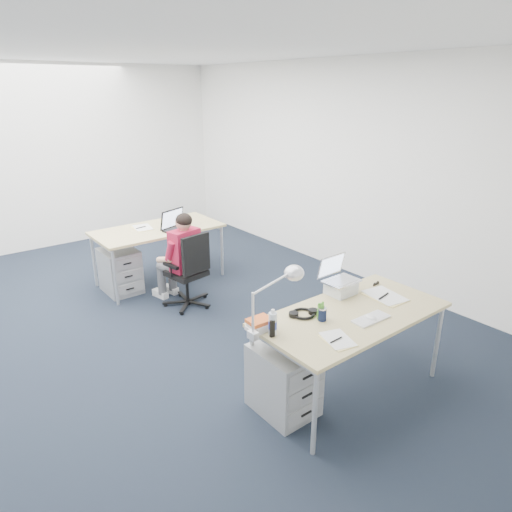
# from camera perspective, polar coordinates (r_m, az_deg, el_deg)

# --- Properties ---
(floor) EXTENTS (7.00, 7.00, 0.00)m
(floor) POSITION_cam_1_polar(r_m,az_deg,el_deg) (5.06, -13.90, -9.02)
(floor) COLOR black
(floor) RESTS_ON ground
(room) EXTENTS (6.02, 7.02, 2.80)m
(room) POSITION_cam_1_polar(r_m,az_deg,el_deg) (4.50, -15.76, 10.41)
(room) COLOR white
(room) RESTS_ON ground
(desk_near) EXTENTS (1.60, 0.80, 0.73)m
(desk_near) POSITION_cam_1_polar(r_m,az_deg,el_deg) (3.79, 11.89, -7.56)
(desk_near) COLOR tan
(desk_near) RESTS_ON ground
(desk_far) EXTENTS (1.60, 0.80, 0.73)m
(desk_far) POSITION_cam_1_polar(r_m,az_deg,el_deg) (6.03, -12.16, 3.02)
(desk_far) COLOR tan
(desk_far) RESTS_ON ground
(office_chair) EXTENTS (0.65, 0.65, 0.91)m
(office_chair) POSITION_cam_1_polar(r_m,az_deg,el_deg) (5.40, -8.42, -3.63)
(office_chair) COLOR black
(office_chair) RESTS_ON ground
(seated_person) EXTENTS (0.42, 0.66, 1.11)m
(seated_person) POSITION_cam_1_polar(r_m,az_deg,el_deg) (5.41, -9.67, -0.30)
(seated_person) COLOR #AC1836
(seated_person) RESTS_ON ground
(drawer_pedestal_near) EXTENTS (0.40, 0.50, 0.55)m
(drawer_pedestal_near) POSITION_cam_1_polar(r_m,az_deg,el_deg) (3.71, 3.47, -15.19)
(drawer_pedestal_near) COLOR #9A9D9F
(drawer_pedestal_near) RESTS_ON ground
(drawer_pedestal_far) EXTENTS (0.40, 0.50, 0.55)m
(drawer_pedestal_far) POSITION_cam_1_polar(r_m,az_deg,el_deg) (5.96, -16.62, -1.77)
(drawer_pedestal_far) COLOR #9A9D9F
(drawer_pedestal_far) RESTS_ON ground
(silver_laptop) EXTENTS (0.31, 0.25, 0.32)m
(silver_laptop) POSITION_cam_1_polar(r_m,az_deg,el_deg) (4.02, 10.67, -2.53)
(silver_laptop) COLOR silver
(silver_laptop) RESTS_ON desk_near
(wireless_keyboard) EXTENTS (0.32, 0.14, 0.02)m
(wireless_keyboard) POSITION_cam_1_polar(r_m,az_deg,el_deg) (3.69, 14.18, -7.60)
(wireless_keyboard) COLOR white
(wireless_keyboard) RESTS_ON desk_near
(computer_mouse) EXTENTS (0.07, 0.10, 0.04)m
(computer_mouse) POSITION_cam_1_polar(r_m,az_deg,el_deg) (3.69, 14.16, -7.47)
(computer_mouse) COLOR white
(computer_mouse) RESTS_ON desk_near
(headphones) EXTENTS (0.30, 0.26, 0.04)m
(headphones) POSITION_cam_1_polar(r_m,az_deg,el_deg) (3.66, 5.94, -7.09)
(headphones) COLOR black
(headphones) RESTS_ON desk_near
(can_koozie) EXTENTS (0.08, 0.08, 0.11)m
(can_koozie) POSITION_cam_1_polar(r_m,az_deg,el_deg) (3.59, 8.29, -7.20)
(can_koozie) COLOR #121B38
(can_koozie) RESTS_ON desk_near
(water_bottle) EXTENTS (0.08, 0.08, 0.20)m
(water_bottle) POSITION_cam_1_polar(r_m,az_deg,el_deg) (3.34, 2.11, -8.27)
(water_bottle) COLOR silver
(water_bottle) RESTS_ON desk_near
(bear_figurine) EXTENTS (0.08, 0.07, 0.15)m
(bear_figurine) POSITION_cam_1_polar(r_m,az_deg,el_deg) (3.60, 8.09, -6.77)
(bear_figurine) COLOR #2D7E21
(bear_figurine) RESTS_ON desk_near
(book_stack) EXTENTS (0.21, 0.17, 0.09)m
(book_stack) POSITION_cam_1_polar(r_m,az_deg,el_deg) (3.44, 0.52, -8.51)
(book_stack) COLOR silver
(book_stack) RESTS_ON desk_near
(cordless_phone) EXTENTS (0.04, 0.03, 0.13)m
(cordless_phone) POSITION_cam_1_polar(r_m,az_deg,el_deg) (3.33, 2.04, -9.07)
(cordless_phone) COLOR black
(cordless_phone) RESTS_ON desk_near
(papers_left) EXTENTS (0.24, 0.29, 0.01)m
(papers_left) POSITION_cam_1_polar(r_m,az_deg,el_deg) (3.36, 10.17, -10.32)
(papers_left) COLOR #FBE791
(papers_left) RESTS_ON desk_near
(papers_right) EXTENTS (0.28, 0.37, 0.01)m
(papers_right) POSITION_cam_1_polar(r_m,az_deg,el_deg) (4.10, 15.83, -4.92)
(papers_right) COLOR #FBE791
(papers_right) RESTS_ON desk_near
(sunglasses) EXTENTS (0.09, 0.05, 0.02)m
(sunglasses) POSITION_cam_1_polar(r_m,az_deg,el_deg) (4.32, 14.79, -3.39)
(sunglasses) COLOR black
(sunglasses) RESTS_ON desk_near
(desk_lamp) EXTENTS (0.46, 0.30, 0.49)m
(desk_lamp) POSITION_cam_1_polar(r_m,az_deg,el_deg) (3.30, 1.65, -5.80)
(desk_lamp) COLOR silver
(desk_lamp) RESTS_ON desk_near
(dark_laptop) EXTENTS (0.47, 0.46, 0.27)m
(dark_laptop) POSITION_cam_1_polar(r_m,az_deg,el_deg) (5.83, -9.54, 4.48)
(dark_laptop) COLOR black
(dark_laptop) RESTS_ON desk_far
(far_cup) EXTENTS (0.07, 0.07, 0.09)m
(far_cup) POSITION_cam_1_polar(r_m,az_deg,el_deg) (6.40, -9.92, 5.00)
(far_cup) COLOR white
(far_cup) RESTS_ON desk_far
(far_papers) EXTENTS (0.25, 0.32, 0.01)m
(far_papers) POSITION_cam_1_polar(r_m,az_deg,el_deg) (6.05, -14.01, 3.42)
(far_papers) COLOR white
(far_papers) RESTS_ON desk_far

